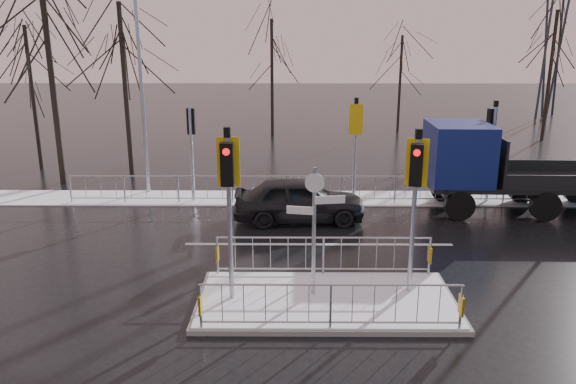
{
  "coord_description": "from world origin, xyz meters",
  "views": [
    {
      "loc": [
        -0.81,
        -11.91,
        6.08
      ],
      "look_at": [
        -0.91,
        3.2,
        1.8
      ],
      "focal_mm": 35.0,
      "sensor_mm": 36.0,
      "label": 1
    }
  ],
  "objects_px": {
    "traffic_island": "(326,288)",
    "street_lamp_left": "(143,77)",
    "flatbed_truck": "(485,165)",
    "car_far_lane": "(299,200)"
  },
  "relations": [
    {
      "from": "car_far_lane",
      "to": "flatbed_truck",
      "type": "xyz_separation_m",
      "value": [
        6.48,
        1.2,
        0.91
      ]
    },
    {
      "from": "car_far_lane",
      "to": "flatbed_truck",
      "type": "bearing_deg",
      "value": -82.08
    },
    {
      "from": "street_lamp_left",
      "to": "traffic_island",
      "type": "bearing_deg",
      "value": -55.93
    },
    {
      "from": "traffic_island",
      "to": "flatbed_truck",
      "type": "distance_m",
      "value": 9.39
    },
    {
      "from": "traffic_island",
      "to": "car_far_lane",
      "type": "distance_m",
      "value": 6.01
    },
    {
      "from": "car_far_lane",
      "to": "street_lamp_left",
      "type": "relative_size",
      "value": 0.53
    },
    {
      "from": "traffic_island",
      "to": "flatbed_truck",
      "type": "relative_size",
      "value": 0.89
    },
    {
      "from": "traffic_island",
      "to": "street_lamp_left",
      "type": "relative_size",
      "value": 0.73
    },
    {
      "from": "flatbed_truck",
      "to": "traffic_island",
      "type": "bearing_deg",
      "value": -129.58
    },
    {
      "from": "traffic_island",
      "to": "car_far_lane",
      "type": "height_order",
      "value": "traffic_island"
    }
  ]
}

